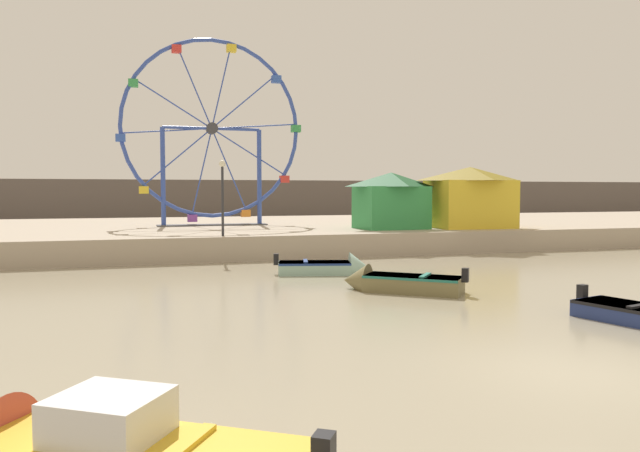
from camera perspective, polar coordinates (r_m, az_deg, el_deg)
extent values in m
plane|color=gray|center=(12.23, 22.49, -12.50)|extent=(240.00, 240.00, 0.00)
cube|color=tan|center=(40.11, -6.51, -0.60)|extent=(110.00, 22.81, 1.17)
cube|color=#564C47|center=(62.76, -10.53, 2.23)|extent=(140.00, 3.00, 4.40)
cube|color=olive|center=(20.03, 8.70, -5.38)|extent=(3.17, 2.95, 0.55)
cube|color=#237566|center=(19.99, 8.70, -4.72)|extent=(3.16, 2.95, 0.08)
cone|color=olive|center=(20.58, 3.37, -5.12)|extent=(1.41, 1.45, 1.18)
cube|color=black|center=(19.64, 13.41, -4.48)|extent=(0.31, 0.31, 0.44)
cube|color=#237566|center=(19.89, 9.79, -4.57)|extent=(0.80, 0.91, 0.06)
cube|color=#93BCAD|center=(24.18, -0.52, -3.93)|extent=(3.06, 1.98, 0.48)
cube|color=navy|center=(24.15, -0.52, -3.46)|extent=(3.04, 2.00, 0.08)
cone|color=#93BCAD|center=(24.31, 3.69, -3.90)|extent=(1.07, 1.40, 1.24)
cube|color=black|center=(24.13, -4.12, -3.12)|extent=(0.25, 0.28, 0.44)
cube|color=navy|center=(24.14, -1.36, -3.30)|extent=(0.44, 1.11, 0.06)
cube|color=gold|center=(7.31, -15.81, -19.17)|extent=(3.86, 3.21, 0.08)
cube|color=silver|center=(7.45, -19.07, -16.41)|extent=(1.53, 1.51, 0.49)
cube|color=gold|center=(7.05, -12.37, -19.35)|extent=(0.76, 1.01, 0.06)
cube|color=black|center=(17.99, 23.28, -5.74)|extent=(0.28, 0.25, 0.44)
torus|color=#334CA8|center=(38.18, -10.07, 8.95)|extent=(10.88, 0.24, 10.88)
cylinder|color=#38383D|center=(38.18, -10.07, 8.95)|extent=(0.70, 0.50, 0.70)
cylinder|color=#334CA8|center=(38.39, -11.65, 12.60)|extent=(2.12, 0.08, 4.94)
cube|color=red|center=(38.71, -13.25, 15.78)|extent=(0.56, 0.48, 0.44)
cylinder|color=#334CA8|center=(38.12, -13.53, 11.02)|extent=(4.58, 0.08, 2.84)
cube|color=#33934C|center=(38.19, -17.04, 12.63)|extent=(0.56, 0.48, 0.44)
cylinder|color=#334CA8|center=(37.91, -14.08, 8.62)|extent=(5.31, 0.08, 0.51)
cube|color=#3356B7|center=(37.79, -18.12, 7.83)|extent=(0.56, 0.48, 0.44)
cylinder|color=#334CA8|center=(37.84, -13.09, 6.34)|extent=(4.09, 0.08, 3.52)
cube|color=yellow|center=(37.68, -16.12, 3.25)|extent=(0.56, 0.48, 0.44)
cylinder|color=#334CA8|center=(37.93, -10.95, 5.06)|extent=(1.31, 0.08, 5.19)
cube|color=purple|center=(37.88, -11.83, 0.72)|extent=(0.56, 0.48, 0.44)
cylinder|color=#334CA8|center=(38.16, -8.50, 5.27)|extent=(2.12, 0.08, 4.94)
cube|color=orange|center=(38.34, -6.96, 1.19)|extent=(0.56, 0.48, 0.44)
cylinder|color=#334CA8|center=(38.43, -6.66, 6.87)|extent=(4.58, 0.08, 2.84)
cube|color=red|center=(38.85, -3.35, 4.39)|extent=(0.56, 0.48, 0.44)
cylinder|color=#334CA8|center=(38.64, -6.12, 9.23)|extent=(5.31, 0.08, 0.51)
cube|color=#33934C|center=(39.24, -2.27, 9.06)|extent=(0.56, 0.48, 0.44)
cylinder|color=#334CA8|center=(38.71, -7.07, 11.48)|extent=(4.09, 0.08, 3.52)
cube|color=#3356B7|center=(39.35, -4.11, 13.50)|extent=(0.56, 0.48, 0.44)
cylinder|color=#334CA8|center=(38.61, -9.17, 12.77)|extent=(1.31, 0.08, 5.19)
cube|color=yellow|center=(39.15, -8.28, 16.08)|extent=(0.56, 0.48, 0.44)
cylinder|color=#334CA8|center=(37.73, -14.44, 4.46)|extent=(0.28, 0.28, 5.92)
cylinder|color=#334CA8|center=(38.49, -5.69, 4.52)|extent=(0.28, 0.28, 5.92)
cylinder|color=#334CA8|center=(38.18, -10.07, 8.95)|extent=(5.85, 0.18, 0.18)
cube|color=#4C4C51|center=(38.05, -9.98, 0.11)|extent=(6.65, 1.20, 0.08)
cube|color=yellow|center=(36.26, 13.80, 2.00)|extent=(4.53, 3.66, 2.72)
pyramid|color=olive|center=(36.26, 13.84, 4.74)|extent=(4.98, 4.03, 0.80)
cube|color=#33934C|center=(34.46, 6.65, 1.72)|extent=(3.74, 2.91, 2.37)
pyramid|color=#1C512A|center=(34.45, 6.66, 4.32)|extent=(4.12, 3.21, 0.80)
cylinder|color=#2D2D33|center=(29.00, -9.08, 2.29)|extent=(0.12, 0.12, 3.25)
sphere|color=#F2EACC|center=(29.03, -9.11, 5.77)|extent=(0.32, 0.32, 0.32)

